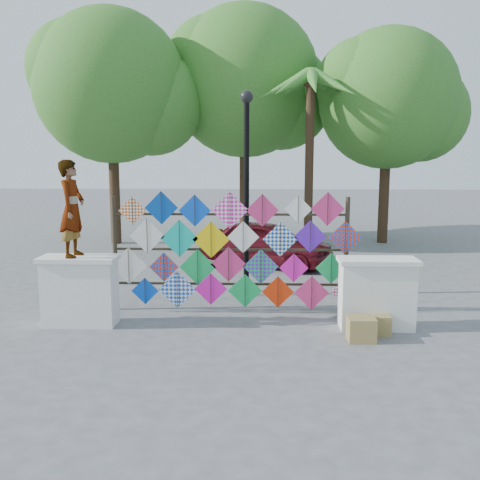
# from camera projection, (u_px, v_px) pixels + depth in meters

# --- Properties ---
(ground) EXTENTS (80.00, 80.00, 0.00)m
(ground) POSITION_uv_depth(u_px,v_px,m) (228.00, 323.00, 9.99)
(ground) COLOR gray
(ground) RESTS_ON ground
(parapet_left) EXTENTS (1.40, 0.65, 1.28)m
(parapet_left) POSITION_uv_depth(u_px,v_px,m) (80.00, 290.00, 9.79)
(parapet_left) COLOR white
(parapet_left) RESTS_ON ground
(parapet_right) EXTENTS (1.40, 0.65, 1.28)m
(parapet_right) POSITION_uv_depth(u_px,v_px,m) (377.00, 293.00, 9.60)
(parapet_right) COLOR white
(parapet_right) RESTS_ON ground
(kite_rack) EXTENTS (4.95, 0.24, 2.41)m
(kite_rack) POSITION_uv_depth(u_px,v_px,m) (232.00, 252.00, 10.52)
(kite_rack) COLOR #2E2519
(kite_rack) RESTS_ON ground
(tree_west) EXTENTS (5.85, 5.20, 8.01)m
(tree_west) POSITION_uv_depth(u_px,v_px,m) (114.00, 88.00, 18.22)
(tree_west) COLOR #3F2E1B
(tree_west) RESTS_ON ground
(tree_mid) EXTENTS (6.30, 5.60, 8.61)m
(tree_mid) POSITION_uv_depth(u_px,v_px,m) (247.00, 83.00, 19.97)
(tree_mid) COLOR #3F2E1B
(tree_mid) RESTS_ON ground
(tree_east) EXTENTS (5.40, 4.80, 7.42)m
(tree_east) POSITION_uv_depth(u_px,v_px,m) (390.00, 100.00, 18.43)
(tree_east) COLOR #3F2E1B
(tree_east) RESTS_ON ground
(palm_tree) EXTENTS (3.62, 3.62, 5.83)m
(palm_tree) POSITION_uv_depth(u_px,v_px,m) (311.00, 96.00, 17.03)
(palm_tree) COLOR #3F2E1B
(palm_tree) RESTS_ON ground
(vendor_woman) EXTENTS (0.45, 0.66, 1.74)m
(vendor_woman) POSITION_uv_depth(u_px,v_px,m) (72.00, 209.00, 9.56)
(vendor_woman) COLOR #99999E
(vendor_woman) RESTS_ON parapet_left
(sedan) EXTENTS (4.07, 2.87, 1.29)m
(sedan) POSITION_uv_depth(u_px,v_px,m) (266.00, 243.00, 15.07)
(sedan) COLOR #530E17
(sedan) RESTS_ON ground
(lamppost) EXTENTS (0.28, 0.28, 4.46)m
(lamppost) POSITION_uv_depth(u_px,v_px,m) (246.00, 174.00, 11.53)
(lamppost) COLOR black
(lamppost) RESTS_ON ground
(cardboard_box_near) EXTENTS (0.45, 0.40, 0.40)m
(cardboard_box_near) POSITION_uv_depth(u_px,v_px,m) (361.00, 329.00, 9.00)
(cardboard_box_near) COLOR olive
(cardboard_box_near) RESTS_ON ground
(cardboard_box_far) EXTENTS (0.42, 0.39, 0.35)m
(cardboard_box_far) POSITION_uv_depth(u_px,v_px,m) (377.00, 324.00, 9.33)
(cardboard_box_far) COLOR olive
(cardboard_box_far) RESTS_ON ground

